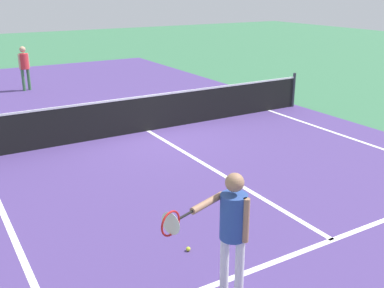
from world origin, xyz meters
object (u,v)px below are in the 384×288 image
Objects in this scene: tennis_ball_mid_court at (188,249)px; net at (147,113)px; player_far at (24,64)px; player_near at (232,223)px.

net is at bearing 70.02° from tennis_ball_mid_court.
net is 7.02m from player_far.
net is 155.39× the size of tennis_ball_mid_court.
tennis_ball_mid_court is at bearing -91.70° from player_far.
tennis_ball_mid_court is (-0.37, -12.36, -0.94)m from player_far.
player_near is at bearing -107.38° from net.
player_near is 24.61× the size of tennis_ball_mid_court.
tennis_ball_mid_court is (0.07, 1.13, -0.97)m from player_near.
player_far reaches higher than tennis_ball_mid_court.
net is 7.01m from player_near.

